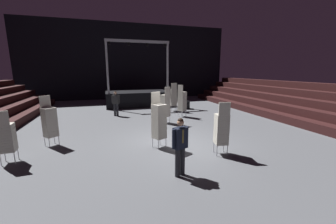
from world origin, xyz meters
name	(u,v)px	position (x,y,z in m)	size (l,w,h in m)	color
ground_plane	(171,143)	(0.00, 0.00, -0.05)	(22.00, 30.00, 0.10)	#515459
arena_end_wall	(130,62)	(0.00, 15.00, 4.00)	(22.00, 0.30, 8.00)	black
bleacher_bank_right	(312,103)	(9.12, 1.00, 1.12)	(3.75, 24.00, 2.25)	black
stage_riser	(137,97)	(0.00, 10.20, 0.69)	(5.37, 3.54, 5.40)	black
man_with_tie	(180,144)	(-0.64, -2.87, 0.98)	(0.57, 0.35, 1.74)	black
chair_stack_front_left	(159,121)	(-0.67, -0.51, 1.11)	(0.58, 0.58, 2.22)	#B2B5BA
chair_stack_front_right	(173,97)	(2.26, 6.59, 1.07)	(0.48, 0.48, 2.14)	#B2B5BA
chair_stack_mid_left	(182,101)	(2.17, 4.49, 1.07)	(0.60, 0.60, 2.14)	#B2B5BA
chair_stack_mid_right	(50,121)	(-4.84, 0.93, 1.03)	(0.62, 0.62, 2.05)	#B2B5BA
chair_stack_mid_centre	(6,137)	(-5.79, -0.43, 0.90)	(0.47, 0.47, 1.79)	#B2B5BA
chair_stack_rear_left	(221,128)	(1.32, -1.81, 0.98)	(0.52, 0.52, 1.96)	#B2B5BA
chair_stack_rear_right	(165,105)	(0.64, 3.17, 1.07)	(0.60, 0.60, 2.14)	#B2B5BA
crew_worker_near_stage	(116,102)	(-2.03, 6.01, 0.96)	(0.55, 0.38, 1.70)	black
equipment_road_case	(184,105)	(3.37, 7.23, 0.31)	(0.90, 0.60, 0.62)	black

